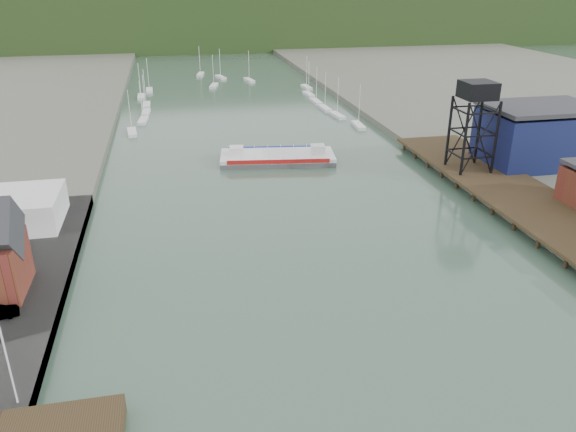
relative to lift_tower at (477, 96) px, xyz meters
name	(u,v)px	position (x,y,z in m)	size (l,w,h in m)	color
east_pier	(517,194)	(2.00, -13.00, -13.75)	(14.00, 70.00, 2.45)	black
flagpole	(4,345)	(-68.00, -48.00, -8.05)	(0.16, 0.16, 12.00)	silver
lift_tower	(477,96)	(0.00, 0.00, 0.00)	(6.50, 6.50, 16.00)	black
blue_shed	(538,136)	(15.00, 2.00, -8.59)	(20.50, 14.50, 11.30)	#0D1B3A
marina_sailboats	(231,98)	(-34.92, 80.46, -15.30)	(57.71, 92.65, 0.90)	silver
distant_hills	(189,21)	(-38.98, 243.35, -5.27)	(500.00, 120.00, 80.00)	black
chain_ferry	(277,157)	(-32.50, 17.90, -14.70)	(24.02, 12.24, 3.31)	#474749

